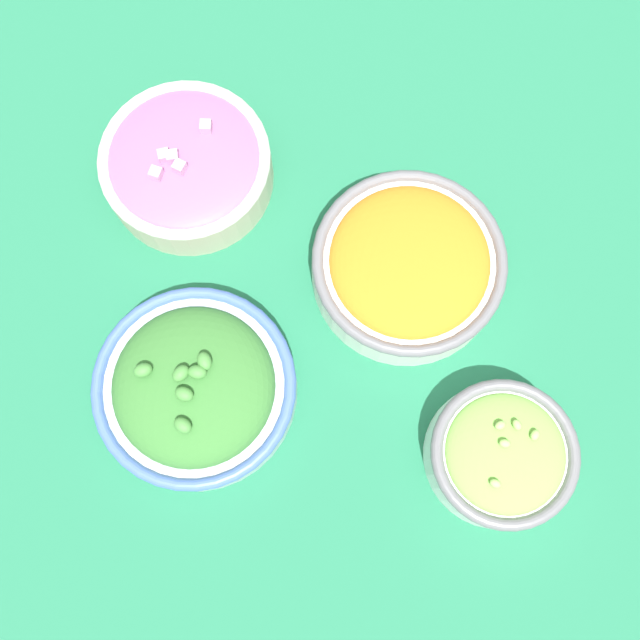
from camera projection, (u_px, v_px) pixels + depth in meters
name	position (u px, v px, depth m)	size (l,w,h in m)	color
ground_plane	(320.00, 327.00, 0.75)	(3.00, 3.00, 0.00)	#23704C
bowl_broccoli	(195.00, 387.00, 0.71)	(0.20, 0.20, 0.07)	#B2C1CC
bowl_carrots	(408.00, 265.00, 0.73)	(0.20, 0.20, 0.07)	silver
bowl_lettuce	(501.00, 454.00, 0.69)	(0.14, 0.14, 0.07)	white
bowl_red_onion	(187.00, 165.00, 0.76)	(0.18, 0.18, 0.07)	beige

